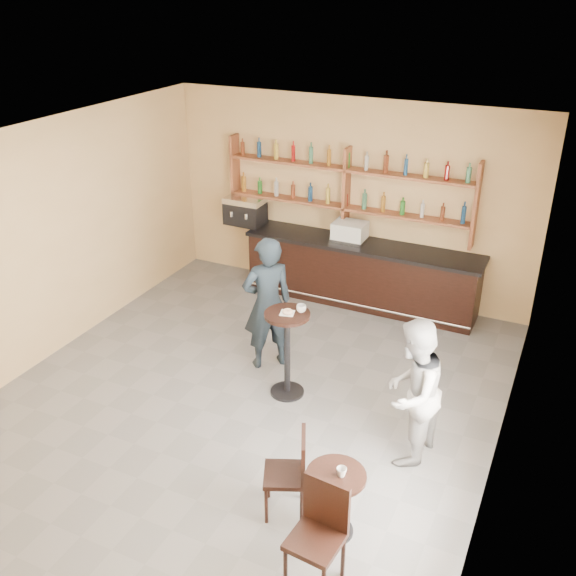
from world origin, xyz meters
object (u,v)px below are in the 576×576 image
at_px(man_main, 267,304).
at_px(chair_west, 284,474).
at_px(cafe_table, 335,503).
at_px(espresso_machine, 245,211).
at_px(pedestal_table, 287,354).
at_px(chair_south, 315,540).
at_px(patron_second, 412,392).
at_px(pastry_case, 350,232).
at_px(bar_counter, 361,273).

bearing_deg(man_main, chair_west, 76.61).
relative_size(man_main, cafe_table, 2.60).
xyz_separation_m(espresso_machine, pedestal_table, (2.11, -2.81, -0.68)).
relative_size(chair_south, patron_second, 0.59).
xyz_separation_m(man_main, cafe_table, (1.91, -2.38, -0.57)).
height_order(espresso_machine, chair_south, espresso_machine).
height_order(cafe_table, chair_south, chair_south).
xyz_separation_m(espresso_machine, pastry_case, (1.87, 0.00, -0.07)).
distance_m(espresso_machine, patron_second, 5.07).
bearing_deg(chair_west, chair_south, 19.17).
bearing_deg(bar_counter, chair_south, -74.66).
relative_size(espresso_machine, pastry_case, 1.23).
relative_size(espresso_machine, cafe_table, 0.90).
bearing_deg(man_main, cafe_table, 85.07).
xyz_separation_m(espresso_machine, chair_south, (3.54, -5.28, -0.76)).
height_order(cafe_table, patron_second, patron_second).
distance_m(man_main, cafe_table, 3.11).
height_order(pastry_case, patron_second, patron_second).
distance_m(chair_south, patron_second, 2.01).
bearing_deg(chair_west, pastry_case, 169.51).
relative_size(man_main, patron_second, 1.10).
distance_m(pedestal_table, chair_south, 2.86).
bearing_deg(pastry_case, pedestal_table, -84.42).
bearing_deg(pedestal_table, patron_second, -16.75).
distance_m(espresso_machine, man_main, 2.81).
bearing_deg(bar_counter, man_main, -102.68).
distance_m(cafe_table, patron_second, 1.48).
xyz_separation_m(bar_counter, pastry_case, (-0.22, 0.00, 0.67)).
bearing_deg(patron_second, man_main, -106.25).
xyz_separation_m(man_main, patron_second, (2.23, -1.03, -0.08)).
relative_size(chair_west, chair_south, 0.92).
relative_size(man_main, chair_south, 1.85).
height_order(man_main, patron_second, man_main).
distance_m(pedestal_table, cafe_table, 2.34).
xyz_separation_m(espresso_machine, cafe_table, (3.49, -4.68, -0.90)).
xyz_separation_m(cafe_table, patron_second, (0.32, 1.36, 0.49)).
bearing_deg(patron_second, espresso_machine, -122.63).
distance_m(pastry_case, pedestal_table, 2.88).
relative_size(bar_counter, cafe_table, 5.32).
relative_size(bar_counter, pastry_case, 7.21).
distance_m(bar_counter, patron_second, 3.75).
relative_size(pastry_case, man_main, 0.28).
distance_m(bar_counter, pastry_case, 0.71).
relative_size(pedestal_table, chair_south, 1.15).
xyz_separation_m(bar_counter, chair_west, (0.85, -4.63, -0.05)).
bearing_deg(espresso_machine, pedestal_table, -51.46).
bearing_deg(patron_second, cafe_table, -4.83).
height_order(bar_counter, espresso_machine, espresso_machine).
relative_size(pastry_case, chair_west, 0.57).
xyz_separation_m(pastry_case, man_main, (-0.29, -2.30, -0.26)).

